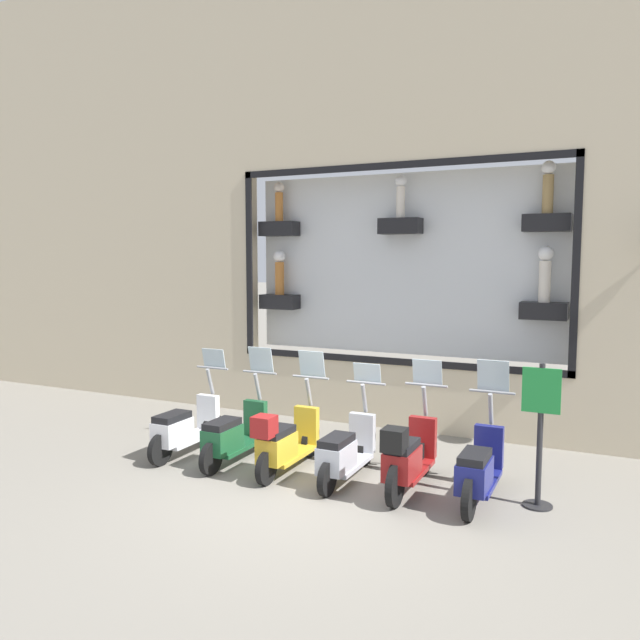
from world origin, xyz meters
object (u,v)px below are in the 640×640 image
scooter_navy_0 (479,469)px  scooter_yellow_3 (284,441)px  scooter_green_4 (233,435)px  shop_sign_post (540,430)px  scooter_red_1 (407,457)px  scooter_white_5 (184,428)px  scooter_silver_2 (345,452)px

scooter_navy_0 → scooter_yellow_3: size_ratio=1.01×
scooter_green_4 → shop_sign_post: size_ratio=1.01×
shop_sign_post → scooter_red_1: bearing=99.7°
scooter_navy_0 → shop_sign_post: 0.89m
scooter_white_5 → shop_sign_post: bearing=-87.6°
scooter_navy_0 → scooter_yellow_3: bearing=91.5°
scooter_red_1 → scooter_green_4: bearing=88.9°
scooter_navy_0 → shop_sign_post: size_ratio=1.01×
scooter_navy_0 → scooter_silver_2: 1.81m
scooter_red_1 → shop_sign_post: shop_sign_post is taller
scooter_green_4 → shop_sign_post: (0.22, -4.30, 0.55)m
scooter_red_1 → scooter_silver_2: scooter_red_1 is taller
scooter_yellow_3 → scooter_green_4: size_ratio=1.00×
scooter_silver_2 → scooter_white_5: 2.71m
scooter_navy_0 → scooter_red_1: scooter_navy_0 is taller
scooter_navy_0 → scooter_yellow_3: (-0.07, 2.71, 0.02)m
scooter_red_1 → scooter_yellow_3: size_ratio=1.01×
scooter_silver_2 → shop_sign_post: 2.56m
scooter_silver_2 → scooter_white_5: size_ratio=1.00×
scooter_green_4 → scooter_silver_2: bearing=-90.2°
scooter_red_1 → scooter_yellow_3: 1.81m
scooter_red_1 → scooter_white_5: bearing=89.2°
scooter_white_5 → shop_sign_post: shop_sign_post is taller
scooter_yellow_3 → scooter_white_5: (0.06, 1.81, -0.04)m
scooter_yellow_3 → scooter_silver_2: bearing=-86.2°
shop_sign_post → scooter_yellow_3: bearing=94.8°
scooter_white_5 → scooter_yellow_3: bearing=-92.0°
scooter_silver_2 → shop_sign_post: shop_sign_post is taller
scooter_navy_0 → scooter_yellow_3: 2.71m
scooter_red_1 → scooter_silver_2: 0.91m
scooter_green_4 → scooter_navy_0: bearing=-89.9°
scooter_yellow_3 → scooter_white_5: size_ratio=1.00×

